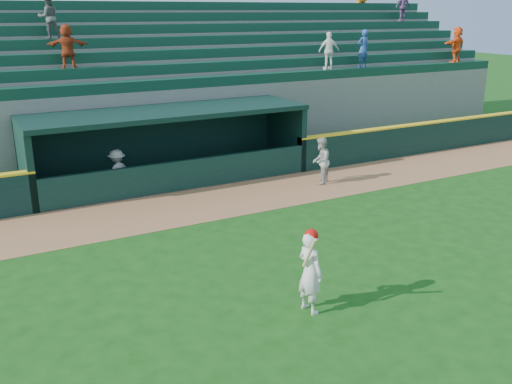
# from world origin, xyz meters

# --- Properties ---
(ground) EXTENTS (120.00, 120.00, 0.00)m
(ground) POSITION_xyz_m (0.00, 0.00, 0.00)
(ground) COLOR #154411
(ground) RESTS_ON ground
(warning_track) EXTENTS (40.00, 3.00, 0.01)m
(warning_track) POSITION_xyz_m (0.00, 4.90, 0.01)
(warning_track) COLOR #97613C
(warning_track) RESTS_ON ground
(field_wall_right) EXTENTS (15.50, 0.30, 1.20)m
(field_wall_right) POSITION_xyz_m (12.25, 6.55, 0.60)
(field_wall_right) COLOR black
(field_wall_right) RESTS_ON ground
(wall_stripe_right) EXTENTS (15.50, 0.32, 0.06)m
(wall_stripe_right) POSITION_xyz_m (12.25, 6.55, 1.23)
(wall_stripe_right) COLOR yellow
(wall_stripe_right) RESTS_ON field_wall_right
(dugout_player_front) EXTENTS (0.98, 0.97, 1.60)m
(dugout_player_front) POSITION_xyz_m (4.30, 4.93, 0.80)
(dugout_player_front) COLOR #A9A9A4
(dugout_player_front) RESTS_ON ground
(dugout_player_inside) EXTENTS (1.09, 0.89, 1.47)m
(dugout_player_inside) POSITION_xyz_m (-2.00, 7.05, 0.73)
(dugout_player_inside) COLOR #A5A6A0
(dugout_player_inside) RESTS_ON ground
(dugout) EXTENTS (9.40, 2.80, 2.46)m
(dugout) POSITION_xyz_m (0.00, 8.00, 1.36)
(dugout) COLOR #62625E
(dugout) RESTS_ON ground
(stands) EXTENTS (34.50, 6.34, 7.61)m
(stands) POSITION_xyz_m (0.02, 12.56, 2.39)
(stands) COLOR slate
(stands) RESTS_ON ground
(batter_at_plate) EXTENTS (0.50, 0.81, 1.73)m
(batter_at_plate) POSITION_xyz_m (-0.81, -2.03, 0.86)
(batter_at_plate) COLOR silver
(batter_at_plate) RESTS_ON ground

